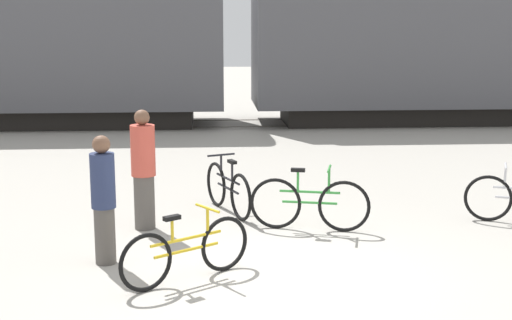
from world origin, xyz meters
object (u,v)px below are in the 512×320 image
(bicycle_yellow, at_px, (187,251))
(bicycle_green, at_px, (310,204))
(freight_train, at_px, (238,32))
(bicycle_black, at_px, (228,189))
(person_in_red, at_px, (143,170))
(person_in_navy, at_px, (104,199))

(bicycle_yellow, relative_size, bicycle_green, 0.86)
(freight_train, bearing_deg, bicycle_black, -93.42)
(bicycle_black, bearing_deg, person_in_red, -147.40)
(bicycle_green, distance_m, person_in_red, 2.43)
(person_in_red, bearing_deg, freight_train, 55.57)
(bicycle_yellow, relative_size, person_in_navy, 0.91)
(bicycle_black, bearing_deg, person_in_navy, -124.81)
(person_in_red, bearing_deg, bicycle_yellow, -97.70)
(freight_train, distance_m, bicycle_black, 10.30)
(person_in_navy, bearing_deg, person_in_red, -150.03)
(bicycle_yellow, bearing_deg, person_in_navy, 146.50)
(bicycle_yellow, distance_m, person_in_red, 2.33)
(person_in_red, bearing_deg, bicycle_green, -30.65)
(freight_train, xyz_separation_m, bicycle_green, (0.54, -11.06, -2.27))
(bicycle_yellow, distance_m, person_in_navy, 1.32)
(bicycle_black, relative_size, person_in_red, 0.91)
(bicycle_yellow, height_order, person_in_navy, person_in_navy)
(person_in_navy, bearing_deg, bicycle_yellow, 99.90)
(bicycle_black, xyz_separation_m, person_in_navy, (-1.59, -2.28, 0.44))
(freight_train, bearing_deg, person_in_navy, -100.07)
(bicycle_green, xyz_separation_m, person_in_red, (-2.37, 0.24, 0.48))
(freight_train, xyz_separation_m, bicycle_yellow, (-1.16, -12.99, -2.31))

